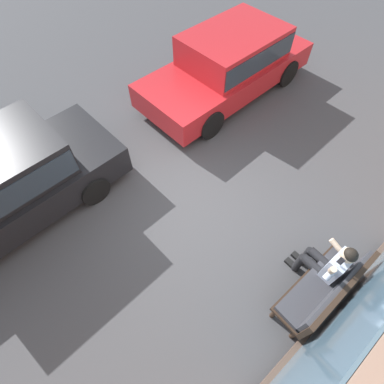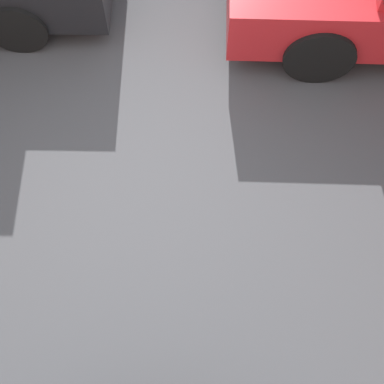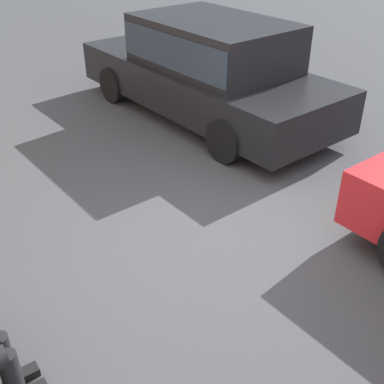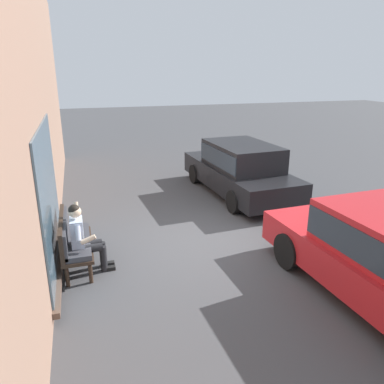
{
  "view_description": "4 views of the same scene",
  "coord_description": "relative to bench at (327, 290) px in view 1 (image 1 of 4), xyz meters",
  "views": [
    {
      "loc": [
        1.99,
        2.6,
        5.01
      ],
      "look_at": [
        0.28,
        0.6,
        1.19
      ],
      "focal_mm": 28.0,
      "sensor_mm": 36.0,
      "label": 1
    },
    {
      "loc": [
        -0.69,
        2.6,
        4.77
      ],
      "look_at": [
        -0.55,
        0.76,
        0.79
      ],
      "focal_mm": 55.0,
      "sensor_mm": 36.0,
      "label": 2
    },
    {
      "loc": [
        -3.16,
        2.6,
        3.03
      ],
      "look_at": [
        -0.27,
        0.53,
        0.86
      ],
      "focal_mm": 45.0,
      "sensor_mm": 36.0,
      "label": 3
    },
    {
      "loc": [
        -7.11,
        2.6,
        3.6
      ],
      "look_at": [
        0.03,
        0.41,
        1.12
      ],
      "focal_mm": 35.0,
      "sensor_mm": 36.0,
      "label": 4
    }
  ],
  "objects": [
    {
      "name": "ground_plane",
      "position": [
        0.37,
        -2.9,
        -0.57
      ],
      "size": [
        60.0,
        60.0,
        0.0
      ],
      "primitive_type": "plane",
      "color": "#424244"
    },
    {
      "name": "bench",
      "position": [
        0.0,
        0.0,
        0.0
      ],
      "size": [
        1.58,
        0.55,
        1.0
      ],
      "color": "#332319",
      "rests_on": "ground_plane"
    },
    {
      "name": "person_on_phone",
      "position": [
        -0.28,
        -0.22,
        0.13
      ],
      "size": [
        0.73,
        0.74,
        1.33
      ],
      "color": "black",
      "rests_on": "ground_plane"
    },
    {
      "name": "parked_car_near",
      "position": [
        -2.69,
        -4.8,
        0.26
      ],
      "size": [
        4.62,
        2.11,
        1.52
      ],
      "color": "red",
      "rests_on": "ground_plane"
    }
  ]
}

